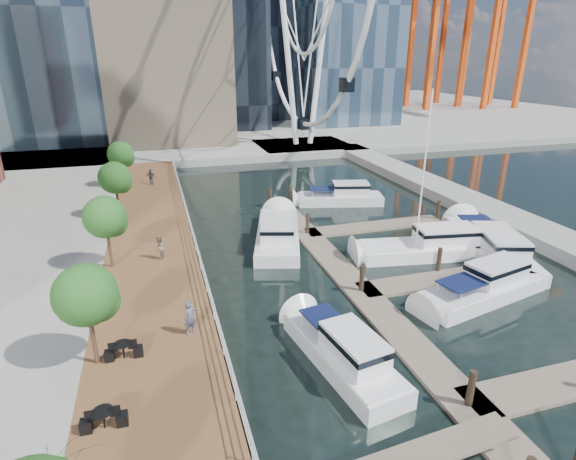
{
  "coord_description": "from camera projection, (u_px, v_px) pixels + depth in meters",
  "views": [
    {
      "loc": [
        -8.13,
        -13.73,
        13.25
      ],
      "look_at": [
        -0.43,
        11.97,
        3.0
      ],
      "focal_mm": 28.0,
      "sensor_mm": 36.0,
      "label": 1
    }
  ],
  "objects": [
    {
      "name": "floating_docks",
      "position": [
        416.0,
        262.0,
        30.08
      ],
      "size": [
        16.0,
        34.0,
        2.6
      ],
      "color": "#6D6051",
      "rests_on": "ground"
    },
    {
      "name": "breakwater",
      "position": [
        471.0,
        203.0,
        42.27
      ],
      "size": [
        4.0,
        60.0,
        1.0
      ],
      "primitive_type": "cube",
      "color": "gray",
      "rests_on": "ground"
    },
    {
      "name": "port_cranes",
      "position": [
        447.0,
        31.0,
        115.8
      ],
      "size": [
        40.0,
        52.0,
        38.0
      ],
      "color": "#D84C14",
      "rests_on": "ground"
    },
    {
      "name": "land_far",
      "position": [
        185.0,
        114.0,
        110.28
      ],
      "size": [
        200.0,
        114.0,
        1.0
      ],
      "primitive_type": "cube",
      "color": "gray",
      "rests_on": "ground"
    },
    {
      "name": "pier",
      "position": [
        303.0,
        147.0,
        69.3
      ],
      "size": [
        14.0,
        12.0,
        1.0
      ],
      "primitive_type": "cube",
      "color": "gray",
      "rests_on": "ground"
    },
    {
      "name": "railing",
      "position": [
        195.0,
        244.0,
        30.43
      ],
      "size": [
        0.1,
        60.0,
        1.05
      ],
      "primitive_type": null,
      "color": "white",
      "rests_on": "boardwalk"
    },
    {
      "name": "seawall",
      "position": [
        198.0,
        257.0,
        30.83
      ],
      "size": [
        0.25,
        60.0,
        1.0
      ],
      "primitive_type": "cube",
      "color": "#595954",
      "rests_on": "ground"
    },
    {
      "name": "boardwalk",
      "position": [
        152.0,
        262.0,
        30.02
      ],
      "size": [
        6.0,
        60.0,
        1.0
      ],
      "primitive_type": "cube",
      "color": "brown",
      "rests_on": "ground"
    },
    {
      "name": "ground",
      "position": [
        378.0,
        390.0,
        19.19
      ],
      "size": [
        520.0,
        520.0,
        0.0
      ],
      "primitive_type": "plane",
      "color": "black",
      "rests_on": "ground"
    },
    {
      "name": "pedestrian_near",
      "position": [
        190.0,
        318.0,
        21.1
      ],
      "size": [
        0.73,
        0.61,
        1.7
      ],
      "primitive_type": "imported",
      "rotation": [
        0.0,
        0.0,
        0.39
      ],
      "color": "#474D5E",
      "rests_on": "boardwalk"
    },
    {
      "name": "pedestrian_mid",
      "position": [
        159.0,
        247.0,
        29.06
      ],
      "size": [
        0.81,
        0.93,
        1.64
      ],
      "primitive_type": "imported",
      "rotation": [
        0.0,
        0.0,
        -1.85
      ],
      "color": "#816D59",
      "rests_on": "boardwalk"
    },
    {
      "name": "pedestrian_far",
      "position": [
        151.0,
        177.0,
        46.47
      ],
      "size": [
        1.03,
        0.74,
        1.63
      ],
      "primitive_type": "imported",
      "rotation": [
        0.0,
        0.0,
        2.74
      ],
      "color": "#343A41",
      "rests_on": "boardwalk"
    },
    {
      "name": "moored_yachts",
      "position": [
        416.0,
        260.0,
        31.58
      ],
      "size": [
        20.49,
        36.2,
        11.5
      ],
      "color": "white",
      "rests_on": "ground"
    },
    {
      "name": "yacht_foreground",
      "position": [
        481.0,
        298.0,
        26.53
      ],
      "size": [
        9.64,
        4.48,
        2.15
      ],
      "primitive_type": null,
      "rotation": [
        0.0,
        0.0,
        1.79
      ],
      "color": "silver",
      "rests_on": "ground"
    },
    {
      "name": "street_trees",
      "position": [
        105.0,
        217.0,
        27.13
      ],
      "size": [
        2.6,
        42.6,
        4.6
      ],
      "color": "#3F2B1C",
      "rests_on": "ground"
    }
  ]
}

